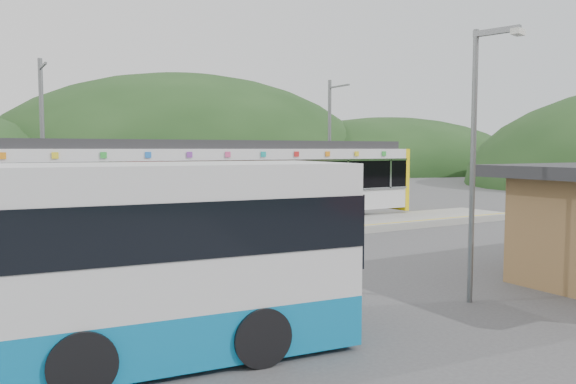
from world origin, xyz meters
TOP-DOWN VIEW (x-y plane):
  - ground at (0.00, 0.00)m, footprint 120.00×120.00m
  - hills at (6.19, 5.29)m, footprint 146.00×149.00m
  - platform at (0.00, 3.30)m, footprint 26.00×3.20m
  - yellow_line at (0.00, 2.00)m, footprint 26.00×0.10m
  - train at (-1.30, 6.00)m, footprint 20.44×3.01m
  - catenary_mast_west at (-7.00, 8.56)m, footprint 0.18×1.80m
  - catenary_mast_east at (7.00, 8.56)m, footprint 0.18×1.80m
  - lamp_post at (-0.25, -7.52)m, footprint 0.39×1.09m

SIDE VIEW (x-z plane):
  - ground at x=0.00m, z-range 0.00..0.00m
  - hills at x=6.19m, z-range -13.00..13.00m
  - platform at x=0.00m, z-range 0.00..0.30m
  - yellow_line at x=0.00m, z-range 0.30..0.31m
  - train at x=-1.30m, z-range 0.19..3.93m
  - lamp_post at x=-0.25m, z-range 0.58..6.54m
  - catenary_mast_west at x=-7.00m, z-range 0.15..7.15m
  - catenary_mast_east at x=7.00m, z-range 0.15..7.15m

